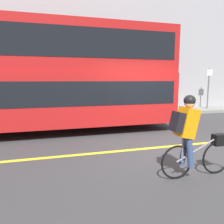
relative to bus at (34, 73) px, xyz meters
name	(u,v)px	position (x,y,z in m)	size (l,w,h in m)	color
ground_plane	(166,149)	(3.47, -2.98, -2.07)	(80.00, 80.00, 0.00)	#38383A
road_center_line	(163,147)	(3.47, -2.83, -2.07)	(50.00, 0.14, 0.01)	yellow
sidewalk_curb	(110,114)	(3.47, 2.77, -1.99)	(60.00, 1.64, 0.16)	gray
building_facade	(105,51)	(3.47, 3.74, 1.33)	(60.00, 0.30, 6.80)	#9E9EA3
bus	(34,73)	(0.00, 0.00, 0.00)	(9.71, 2.61, 3.71)	black
cyclist_on_bike	(191,134)	(3.01, -4.64, -1.22)	(1.55, 0.32, 1.58)	black
street_sign_post	(208,86)	(9.38, 2.68, -0.61)	(0.36, 0.09, 2.32)	#59595B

